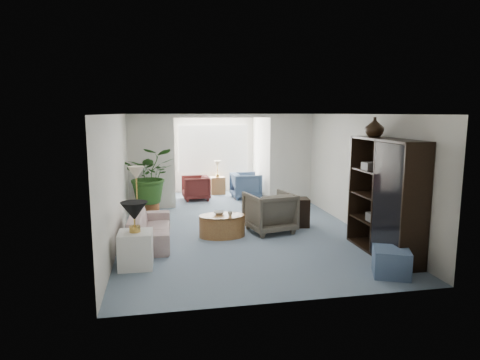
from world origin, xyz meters
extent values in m
plane|color=#8195AB|center=(0.00, 0.00, 0.00)|extent=(6.00, 6.00, 0.00)
plane|color=#8195AB|center=(0.00, 4.10, 0.00)|extent=(2.60, 2.60, 0.00)
cube|color=white|center=(-1.90, 3.00, 1.25)|extent=(1.20, 0.12, 2.50)
cube|color=white|center=(1.90, 3.00, 1.25)|extent=(1.20, 0.12, 2.50)
cube|color=white|center=(0.00, 3.00, 2.45)|extent=(2.60, 0.12, 0.10)
cube|color=white|center=(0.00, 5.18, 1.40)|extent=(2.20, 0.02, 1.50)
cube|color=white|center=(0.00, 5.15, 1.40)|extent=(2.20, 0.02, 1.50)
cube|color=#B9B094|center=(2.46, -0.10, 1.70)|extent=(0.04, 0.50, 0.40)
imported|color=#BAB09D|center=(-1.91, 0.07, 0.29)|extent=(0.82, 2.00, 0.58)
cube|color=white|center=(-2.11, -1.28, 0.30)|extent=(0.56, 0.56, 0.60)
cone|color=black|center=(-2.11, -1.28, 0.95)|extent=(0.44, 0.44, 0.30)
cone|color=beige|center=(-2.19, 1.06, 1.25)|extent=(0.36, 0.36, 0.28)
cylinder|color=olive|center=(-0.46, 0.17, 0.23)|extent=(1.12, 1.12, 0.45)
imported|color=silver|center=(-0.51, 0.27, 0.48)|extent=(0.28, 0.28, 0.06)
imported|color=#B4B29E|center=(-0.31, 0.07, 0.50)|extent=(0.12, 0.12, 0.09)
imported|color=#615B4D|center=(0.60, 0.34, 0.43)|extent=(1.10, 1.12, 0.86)
cube|color=black|center=(1.30, 0.64, 0.32)|extent=(0.59, 0.49, 0.64)
cube|color=black|center=(2.23, -1.45, 1.04)|extent=(0.50, 1.88, 2.09)
imported|color=black|center=(2.23, -0.95, 2.27)|extent=(0.35, 0.35, 0.36)
cube|color=#4A6180|center=(1.84, -2.41, 0.21)|extent=(0.70, 0.70, 0.43)
cylinder|color=brown|center=(-1.93, 2.30, 0.16)|extent=(0.40, 0.40, 0.32)
imported|color=#27511B|center=(-1.93, 2.30, 1.01)|extent=(1.24, 1.08, 1.38)
imported|color=#4A6180|center=(0.82, 3.97, 0.38)|extent=(0.87, 0.85, 0.76)
imported|color=#58201E|center=(-0.68, 3.97, 0.35)|extent=(0.81, 0.79, 0.71)
cube|color=olive|center=(0.07, 4.72, 0.27)|extent=(0.46, 0.37, 0.54)
cube|color=#3D3A37|center=(2.18, -1.27, 0.64)|extent=(0.30, 0.26, 0.16)
cube|color=#4D4B48|center=(2.18, -1.60, 1.09)|extent=(0.30, 0.26, 0.16)
cube|color=#2C2722|center=(2.18, -1.83, 1.54)|extent=(0.30, 0.26, 0.16)
cube|color=#5A5754|center=(2.18, -1.01, 1.54)|extent=(0.30, 0.26, 0.16)
cube|color=black|center=(2.18, -1.87, 0.64)|extent=(0.30, 0.26, 0.16)
camera|label=1|loc=(-1.66, -8.10, 2.53)|focal=31.28mm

